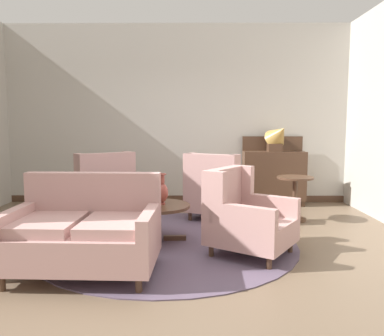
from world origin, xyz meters
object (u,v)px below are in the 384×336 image
at_px(armchair_back_corner, 217,192).
at_px(armchair_near_sideboard, 245,218).
at_px(side_table, 295,194).
at_px(settee, 84,233).
at_px(gramophone, 279,136).
at_px(armchair_far_left, 101,192).
at_px(porcelain_vase, 162,191).
at_px(sideboard, 274,175).
at_px(coffee_table, 157,212).

xyz_separation_m(armchair_back_corner, armchair_near_sideboard, (0.23, -1.57, -0.02)).
height_order(armchair_back_corner, side_table, armchair_back_corner).
xyz_separation_m(settee, gramophone, (2.53, 3.16, 0.85)).
bearing_deg(armchair_far_left, side_table, 143.38).
relative_size(porcelain_vase, armchair_near_sideboard, 0.34).
relative_size(armchair_near_sideboard, sideboard, 0.91).
distance_m(coffee_table, sideboard, 2.91).
xyz_separation_m(porcelain_vase, armchair_far_left, (-1.01, 1.03, -0.19)).
relative_size(porcelain_vase, sideboard, 0.31).
bearing_deg(armchair_far_left, settee, 62.99).
distance_m(armchair_far_left, armchair_back_corner, 1.75).
height_order(side_table, gramophone, gramophone).
bearing_deg(side_table, armchair_back_corner, 177.18).
bearing_deg(sideboard, porcelain_vase, -129.79).
bearing_deg(armchair_back_corner, coffee_table, 80.31).
xyz_separation_m(coffee_table, settee, (-0.60, -1.04, 0.03)).
bearing_deg(armchair_back_corner, armchair_far_left, 27.55).
height_order(coffee_table, side_table, side_table).
xyz_separation_m(side_table, sideboard, (-0.09, 1.16, 0.14)).
relative_size(armchair_near_sideboard, side_table, 1.67).
distance_m(armchair_back_corner, armchair_near_sideboard, 1.58).
bearing_deg(gramophone, settee, -128.62).
bearing_deg(armchair_far_left, porcelain_vase, 97.86).
xyz_separation_m(coffee_table, sideboard, (1.88, 2.21, 0.18)).
distance_m(porcelain_vase, armchair_back_corner, 1.32).
height_order(armchair_back_corner, sideboard, sideboard).
bearing_deg(settee, porcelain_vase, 60.25).
xyz_separation_m(coffee_table, armchair_near_sideboard, (1.03, -0.46, 0.04)).
relative_size(coffee_table, settee, 0.57).
bearing_deg(armchair_far_left, coffee_table, 95.28).
xyz_separation_m(armchair_far_left, gramophone, (2.88, 1.06, 0.81)).
bearing_deg(porcelain_vase, armchair_back_corner, 55.64).
xyz_separation_m(porcelain_vase, gramophone, (1.87, 2.09, 0.63)).
distance_m(armchair_back_corner, gramophone, 1.72).
height_order(sideboard, gramophone, gramophone).
distance_m(armchair_back_corner, side_table, 1.17).
bearing_deg(porcelain_vase, coffee_table, -152.85).
bearing_deg(armchair_back_corner, gramophone, -112.28).
bearing_deg(armchair_near_sideboard, sideboard, 15.44).
xyz_separation_m(sideboard, gramophone, (0.05, -0.09, 0.70)).
height_order(settee, armchair_far_left, armchair_far_left).
relative_size(armchair_far_left, side_table, 1.75).
relative_size(coffee_table, armchair_far_left, 0.70).
bearing_deg(sideboard, armchair_near_sideboard, -107.70).
distance_m(settee, armchair_near_sideboard, 1.73).
bearing_deg(settee, gramophone, 53.07).
height_order(coffee_table, armchair_far_left, armchair_far_left).
xyz_separation_m(settee, armchair_far_left, (-0.35, 2.11, 0.03)).
height_order(porcelain_vase, armchair_far_left, armchair_far_left).
height_order(armchair_near_sideboard, sideboard, sideboard).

